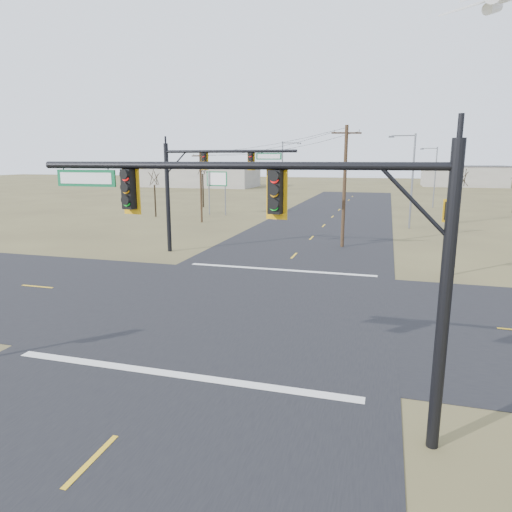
# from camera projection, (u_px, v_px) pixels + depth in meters

# --- Properties ---
(ground) EXTENTS (320.00, 320.00, 0.00)m
(ground) POSITION_uv_depth(u_px,v_px,m) (245.00, 306.00, 21.91)
(ground) COLOR brown
(ground) RESTS_ON ground
(road_ew) EXTENTS (160.00, 14.00, 0.02)m
(road_ew) POSITION_uv_depth(u_px,v_px,m) (245.00, 306.00, 21.91)
(road_ew) COLOR black
(road_ew) RESTS_ON ground
(road_ns) EXTENTS (14.00, 160.00, 0.02)m
(road_ns) POSITION_uv_depth(u_px,v_px,m) (245.00, 306.00, 21.91)
(road_ns) COLOR black
(road_ns) RESTS_ON ground
(stop_bar_near) EXTENTS (12.00, 0.40, 0.01)m
(stop_bar_near) POSITION_uv_depth(u_px,v_px,m) (176.00, 374.00, 14.85)
(stop_bar_near) COLOR silver
(stop_bar_near) RESTS_ON road_ns
(stop_bar_far) EXTENTS (12.00, 0.40, 0.01)m
(stop_bar_far) POSITION_uv_depth(u_px,v_px,m) (280.00, 270.00, 28.96)
(stop_bar_far) COLOR silver
(stop_bar_far) RESTS_ON road_ns
(mast_arm_near) EXTENTS (10.64, 0.50, 7.35)m
(mast_arm_near) POSITION_uv_depth(u_px,v_px,m) (290.00, 225.00, 11.07)
(mast_arm_near) COLOR black
(mast_arm_near) RESTS_ON ground
(mast_arm_far) EXTENTS (9.93, 0.40, 8.05)m
(mast_arm_far) POSITION_uv_depth(u_px,v_px,m) (202.00, 175.00, 33.02)
(mast_arm_far) COLOR black
(mast_arm_far) RESTS_ON ground
(pedestal_signal_ne) EXTENTS (0.63, 0.55, 4.67)m
(pedestal_signal_ne) POSITION_uv_depth(u_px,v_px,m) (447.00, 221.00, 26.53)
(pedestal_signal_ne) COLOR black
(pedestal_signal_ne) RESTS_ON ground
(utility_pole_near) EXTENTS (2.23, 0.85, 9.47)m
(utility_pole_near) POSITION_uv_depth(u_px,v_px,m) (344.00, 185.00, 35.61)
(utility_pole_near) COLOR #412C1B
(utility_pole_near) RESTS_ON ground
(utility_pole_far) EXTENTS (1.92, 0.29, 7.85)m
(utility_pole_far) POSITION_uv_depth(u_px,v_px,m) (201.00, 185.00, 50.18)
(utility_pole_far) COLOR #412C1B
(utility_pole_far) RESTS_ON ground
(highway_sign) EXTENTS (2.86, 0.59, 5.42)m
(highway_sign) POSITION_uv_depth(u_px,v_px,m) (217.00, 184.00, 56.97)
(highway_sign) COLOR slate
(highway_sign) RESTS_ON ground
(streetlight_a) EXTENTS (2.63, 0.37, 9.38)m
(streetlight_a) POSITION_uv_depth(u_px,v_px,m) (410.00, 176.00, 45.40)
(streetlight_a) COLOR slate
(streetlight_a) RESTS_ON ground
(streetlight_b) EXTENTS (2.42, 0.39, 8.63)m
(streetlight_b) POSITION_uv_depth(u_px,v_px,m) (434.00, 174.00, 65.20)
(streetlight_b) COLOR slate
(streetlight_b) RESTS_ON ground
(streetlight_c) EXTENTS (2.58, 0.42, 9.21)m
(streetlight_c) POSITION_uv_depth(u_px,v_px,m) (284.00, 173.00, 60.77)
(streetlight_c) COLOR slate
(streetlight_c) RESTS_ON ground
(bare_tree_a) EXTENTS (2.61, 2.61, 6.06)m
(bare_tree_a) POSITION_uv_depth(u_px,v_px,m) (154.00, 177.00, 54.96)
(bare_tree_a) COLOR black
(bare_tree_a) RESTS_ON ground
(bare_tree_b) EXTENTS (3.66, 3.66, 7.40)m
(bare_tree_b) POSITION_uv_depth(u_px,v_px,m) (202.00, 166.00, 65.70)
(bare_tree_b) COLOR black
(bare_tree_b) RESTS_ON ground
(bare_tree_c) EXTENTS (2.92, 2.92, 6.42)m
(bare_tree_c) POSITION_uv_depth(u_px,v_px,m) (462.00, 177.00, 49.92)
(bare_tree_c) COLOR black
(bare_tree_c) RESTS_ON ground
(warehouse_left) EXTENTS (28.00, 14.00, 5.50)m
(warehouse_left) POSITION_uv_depth(u_px,v_px,m) (201.00, 176.00, 116.74)
(warehouse_left) COLOR #A6A193
(warehouse_left) RESTS_ON ground
(warehouse_mid) EXTENTS (20.00, 12.00, 5.00)m
(warehouse_mid) POSITION_uv_depth(u_px,v_px,m) (463.00, 177.00, 118.10)
(warehouse_mid) COLOR #A6A193
(warehouse_mid) RESTS_ON ground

